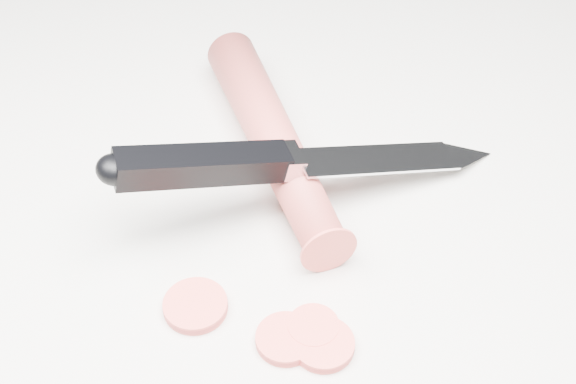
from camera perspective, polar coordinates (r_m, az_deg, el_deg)
ground at (r=0.52m, az=-2.59°, el=-7.04°), size 2.40×2.40×0.00m
carrot at (r=0.59m, az=-1.05°, el=3.80°), size 0.09×0.23×0.03m
carrot_slice_0 at (r=0.49m, az=-0.16°, el=-10.41°), size 0.04×0.04×0.01m
carrot_slice_1 at (r=0.49m, az=2.53°, el=-10.77°), size 0.04×0.04×0.01m
carrot_slice_2 at (r=0.51m, az=-6.60°, el=-8.04°), size 0.04×0.04×0.01m
carrot_slice_3 at (r=0.50m, az=1.81°, el=-9.60°), size 0.03×0.03×0.01m
kitchen_knife at (r=0.55m, az=1.76°, el=2.63°), size 0.29×0.10×0.08m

